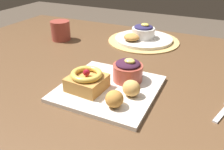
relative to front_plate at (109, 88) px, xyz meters
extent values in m
cube|color=brown|center=(-0.02, 0.12, -0.03)|extent=(1.56, 1.04, 0.04)
cylinder|color=brown|center=(-0.71, 0.54, -0.39)|extent=(0.07, 0.07, 0.69)
cylinder|color=tan|center=(-0.05, 0.44, 0.00)|extent=(0.31, 0.31, 0.00)
cube|color=silver|center=(0.00, 0.00, 0.00)|extent=(0.27, 0.27, 0.01)
cube|color=#B77F3D|center=(-0.05, -0.04, 0.03)|extent=(0.10, 0.10, 0.04)
torus|color=#E5BC4C|center=(-0.05, -0.04, 0.05)|extent=(0.09, 0.09, 0.02)
sphere|color=maroon|center=(-0.05, -0.04, 0.06)|extent=(0.02, 0.02, 0.02)
cylinder|color=#B24C3D|center=(0.03, 0.06, 0.03)|extent=(0.09, 0.09, 0.05)
ellipsoid|color=#38192D|center=(0.03, 0.06, 0.06)|extent=(0.07, 0.07, 0.02)
ellipsoid|color=#EAD666|center=(0.04, 0.06, 0.07)|extent=(0.03, 0.03, 0.01)
ellipsoid|color=tan|center=(0.07, -0.02, 0.03)|extent=(0.05, 0.04, 0.04)
ellipsoid|color=#BC7F38|center=(0.05, -0.08, 0.03)|extent=(0.05, 0.05, 0.04)
cylinder|color=silver|center=(-0.05, 0.44, 0.01)|extent=(0.25, 0.25, 0.01)
cylinder|color=white|center=(-0.05, 0.44, 0.03)|extent=(0.10, 0.10, 0.04)
ellipsoid|color=#28234C|center=(-0.05, 0.44, 0.06)|extent=(0.08, 0.08, 0.02)
ellipsoid|color=#E5CC56|center=(-0.04, 0.43, 0.07)|extent=(0.03, 0.03, 0.01)
ellipsoid|color=#B77F3D|center=(-0.08, 0.38, 0.03)|extent=(0.07, 0.07, 0.03)
cube|color=silver|center=(0.30, 0.02, 0.00)|extent=(0.04, 0.09, 0.00)
cylinder|color=#993D33|center=(-0.39, 0.30, 0.04)|extent=(0.08, 0.08, 0.09)
camera|label=1|loc=(0.25, -0.51, 0.34)|focal=37.00mm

